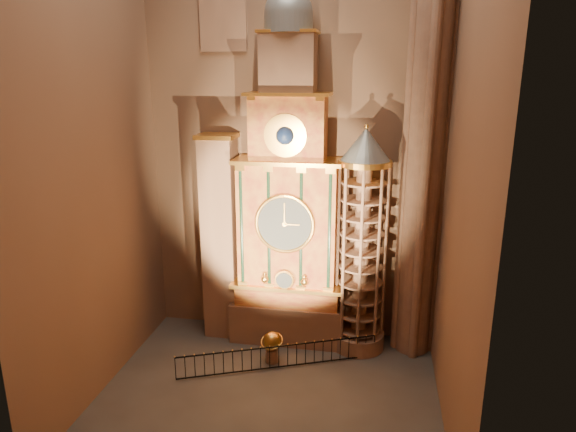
% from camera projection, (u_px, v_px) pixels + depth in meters
% --- Properties ---
extents(floor, '(14.00, 14.00, 0.00)m').
position_uv_depth(floor, '(268.00, 396.00, 21.34)').
color(floor, '#383330').
rests_on(floor, ground).
extents(wall_back, '(22.00, 0.00, 22.00)m').
position_uv_depth(wall_back, '(292.00, 116.00, 24.06)').
color(wall_back, '#825E46').
rests_on(wall_back, floor).
extents(wall_left, '(0.00, 22.00, 22.00)m').
position_uv_depth(wall_left, '(85.00, 126.00, 19.53)').
color(wall_left, '#825E46').
rests_on(wall_left, floor).
extents(wall_right, '(0.00, 22.00, 22.00)m').
position_uv_depth(wall_right, '(468.00, 133.00, 17.20)').
color(wall_right, '#825E46').
rests_on(wall_right, floor).
extents(astronomical_clock, '(5.60, 2.41, 16.70)m').
position_uv_depth(astronomical_clock, '(288.00, 210.00, 24.24)').
color(astronomical_clock, '#8C634C').
rests_on(astronomical_clock, floor).
extents(portrait_tower, '(1.80, 1.60, 10.20)m').
position_uv_depth(portrait_tower, '(221.00, 237.00, 25.24)').
color(portrait_tower, '#8C634C').
rests_on(portrait_tower, floor).
extents(stair_turret, '(2.50, 2.50, 10.80)m').
position_uv_depth(stair_turret, '(362.00, 245.00, 23.79)').
color(stair_turret, '#8C634C').
rests_on(stair_turret, floor).
extents(gothic_pier, '(2.04, 2.04, 22.00)m').
position_uv_depth(gothic_pier, '(428.00, 120.00, 22.10)').
color(gothic_pier, '#8C634C').
rests_on(gothic_pier, floor).
extents(celestial_globe, '(1.24, 1.19, 1.50)m').
position_uv_depth(celestial_globe, '(272.00, 344.00, 23.60)').
color(celestial_globe, '#8C634C').
rests_on(celestial_globe, floor).
extents(iron_railing, '(8.47, 3.50, 1.10)m').
position_uv_depth(iron_railing, '(279.00, 357.00, 23.12)').
color(iron_railing, black).
rests_on(iron_railing, floor).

